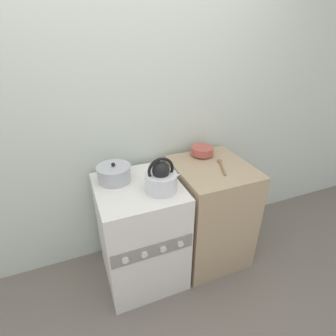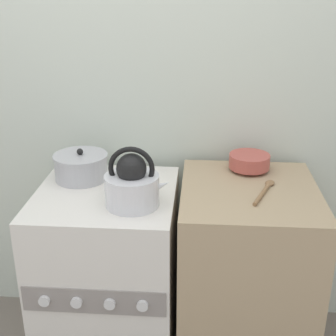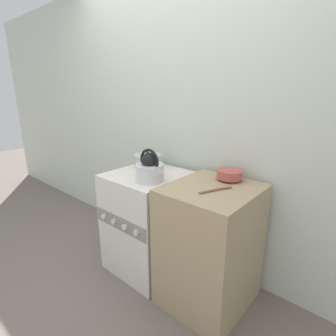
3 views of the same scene
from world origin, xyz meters
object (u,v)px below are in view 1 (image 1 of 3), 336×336
Objects in this scene: cooking_pot at (114,173)px; stove at (141,233)px; enamel_bowl at (202,151)px; kettle at (161,179)px.

stove is at bearing -45.51° from cooking_pot.
stove is 4.71× the size of enamel_bowl.
kettle is at bearing -42.31° from cooking_pot.
cooking_pot is at bearing 134.49° from stove.
cooking_pot is (-0.13, 0.13, 0.48)m from stove.
stove is at bearing 141.18° from kettle.
kettle is 1.10× the size of cooking_pot.
cooking_pot reaches higher than stove.
cooking_pot is (-0.27, 0.24, -0.03)m from kettle.
cooking_pot is at bearing 137.69° from kettle.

